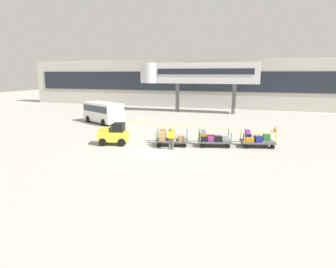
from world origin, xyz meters
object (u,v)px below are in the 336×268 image
baggage_cart_middle (213,139)px  baggage_cart_tail (256,140)px  baggage_cart_lead (171,138)px  safety_cone_near (275,129)px  baggage_handler (171,137)px  shuttle_van (103,111)px  baggage_tug (114,134)px

baggage_cart_middle → baggage_cart_tail: 3.03m
baggage_cart_lead → safety_cone_near: baggage_cart_lead is taller
baggage_handler → shuttle_van: shuttle_van is taller
baggage_cart_middle → baggage_cart_tail: baggage_cart_tail is taller
baggage_handler → baggage_cart_middle: bearing=37.6°
baggage_tug → baggage_cart_tail: baggage_tug is taller
baggage_handler → shuttle_van: bearing=139.9°
baggage_cart_tail → safety_cone_near: size_ratio=5.61×
baggage_cart_lead → baggage_cart_tail: 6.00m
baggage_handler → shuttle_van: size_ratio=0.31×
baggage_cart_tail → shuttle_van: size_ratio=0.60×
baggage_cart_lead → safety_cone_near: 10.36m
baggage_cart_lead → baggage_cart_tail: baggage_cart_tail is taller
baggage_cart_middle → baggage_handler: 3.18m
baggage_cart_lead → baggage_cart_middle: bearing=14.7°
shuttle_van → safety_cone_near: (16.77, 0.21, -0.96)m
baggage_cart_lead → shuttle_van: (-9.48, 7.14, 0.68)m
baggage_tug → baggage_handler: (4.34, -0.18, 0.11)m
baggage_cart_tail → baggage_cart_lead: bearing=-165.7°
baggage_cart_tail → baggage_handler: (-5.44, -2.66, 0.38)m
shuttle_van → safety_cone_near: bearing=0.7°
baggage_cart_tail → baggage_handler: 6.06m
baggage_handler → safety_cone_near: bearing=51.0°
baggage_cart_tail → shuttle_van: (-15.29, 5.66, 0.75)m
baggage_cart_middle → baggage_handler: bearing=-142.4°
baggage_cart_lead → safety_cone_near: (7.29, 7.36, -0.28)m
baggage_cart_lead → baggage_handler: baggage_handler is taller
baggage_cart_tail → safety_cone_near: (1.48, 5.87, -0.21)m
baggage_cart_tail → baggage_cart_middle: bearing=-166.0°
baggage_tug → baggage_handler: bearing=-2.4°
baggage_cart_middle → shuttle_van: 13.93m
shuttle_van → baggage_handler: bearing=-40.1°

